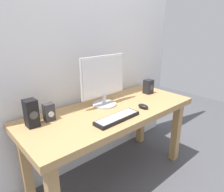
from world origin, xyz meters
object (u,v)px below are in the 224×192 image
(speaker_right, at_px, (148,87))
(speaker_left, at_px, (31,113))
(keyboard_primary, at_px, (117,118))
(desk, at_px, (112,119))
(audio_controller, at_px, (49,112))
(mouse, at_px, (143,106))
(monitor, at_px, (104,81))

(speaker_right, height_order, speaker_left, speaker_left)
(keyboard_primary, xyz_separation_m, speaker_left, (-0.53, 0.34, 0.09))
(speaker_right, relative_size, speaker_left, 0.73)
(desk, relative_size, speaker_right, 10.60)
(audio_controller, bearing_deg, speaker_right, -4.77)
(speaker_left, height_order, audio_controller, speaker_left)
(desk, height_order, mouse, mouse)
(desk, height_order, monitor, monitor)
(monitor, distance_m, audio_controller, 0.54)
(desk, distance_m, monitor, 0.35)
(speaker_right, relative_size, audio_controller, 1.10)
(monitor, height_order, audio_controller, monitor)
(desk, distance_m, keyboard_primary, 0.25)
(keyboard_primary, distance_m, speaker_left, 0.63)
(monitor, relative_size, speaker_right, 3.12)
(keyboard_primary, bearing_deg, audio_controller, 138.78)
(desk, height_order, speaker_left, speaker_left)
(mouse, xyz_separation_m, audio_controller, (-0.72, 0.33, 0.05))
(keyboard_primary, relative_size, speaker_right, 2.68)
(keyboard_primary, xyz_separation_m, speaker_right, (0.69, 0.25, 0.06))
(monitor, distance_m, speaker_right, 0.59)
(desk, relative_size, audio_controller, 11.62)
(monitor, bearing_deg, speaker_left, 178.01)
(mouse, distance_m, speaker_left, 0.92)
(speaker_left, xyz_separation_m, audio_controller, (0.13, 0.01, -0.03))
(audio_controller, bearing_deg, monitor, -3.46)
(monitor, xyz_separation_m, mouse, (0.21, -0.30, -0.21))
(speaker_left, bearing_deg, mouse, -20.39)
(mouse, distance_m, speaker_right, 0.44)
(desk, height_order, keyboard_primary, keyboard_primary)
(desk, distance_m, speaker_right, 0.61)
(monitor, bearing_deg, desk, -96.64)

